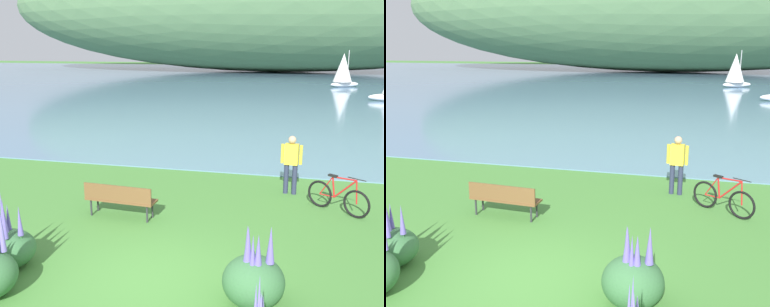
{
  "view_description": "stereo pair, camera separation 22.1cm",
  "coord_description": "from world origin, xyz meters",
  "views": [
    {
      "loc": [
        2.5,
        -6.87,
        4.21
      ],
      "look_at": [
        -0.57,
        5.72,
        1.0
      ],
      "focal_mm": 41.15,
      "sensor_mm": 36.0,
      "label": 1
    },
    {
      "loc": [
        2.71,
        -6.81,
        4.21
      ],
      "look_at": [
        -0.57,
        5.72,
        1.0
      ],
      "focal_mm": 41.15,
      "sensor_mm": 36.0,
      "label": 2
    }
  ],
  "objects": [
    {
      "name": "bicycle_leaning_near_bench",
      "position": [
        3.61,
        4.4,
        0.4
      ],
      "size": [
        1.48,
        1.07,
        1.01
      ],
      "color": "black",
      "rests_on": "ground"
    },
    {
      "name": "park_bench_near_camera",
      "position": [
        -1.69,
        2.73,
        0.52
      ],
      "size": [
        1.83,
        0.6,
        0.88
      ],
      "color": "brown",
      "rests_on": "ground"
    },
    {
      "name": "person_at_shoreline",
      "position": [
        2.38,
        5.61,
        0.98
      ],
      "size": [
        0.61,
        0.27,
        1.71
      ],
      "color": "#282D47",
      "rests_on": "ground"
    },
    {
      "name": "distant_hillside",
      "position": [
        -1.52,
        65.7,
        10.89
      ],
      "size": [
        89.72,
        28.0,
        21.7
      ],
      "primitive_type": "ellipsoid",
      "color": "#4C7047",
      "rests_on": "bay_water"
    },
    {
      "name": "bay_water",
      "position": [
        0.0,
        47.22,
        0.02
      ],
      "size": [
        180.0,
        80.0,
        0.04
      ],
      "primitive_type": "cube",
      "color": "#5B7F9E",
      "rests_on": "ground"
    },
    {
      "name": "sailboat_nearest_to_shore",
      "position": [
        6.67,
        40.53,
        1.76
      ],
      "size": [
        3.17,
        2.5,
        3.66
      ],
      "color": "white",
      "rests_on": "bay_water"
    },
    {
      "name": "echium_bush_far_cluster",
      "position": [
        -2.82,
        -0.14,
        0.4
      ],
      "size": [
        1.08,
        1.08,
        1.54
      ],
      "color": "#386B3D",
      "rests_on": "ground"
    },
    {
      "name": "ground_plane",
      "position": [
        0.0,
        0.0,
        0.0
      ],
      "size": [
        200.0,
        200.0,
        0.0
      ],
      "primitive_type": "plane",
      "color": "#478438"
    },
    {
      "name": "echium_bush_mid_cluster",
      "position": [
        1.94,
        -0.31,
        0.46
      ],
      "size": [
        1.03,
        1.03,
        1.43
      ],
      "color": "#386B3D",
      "rests_on": "ground"
    }
  ]
}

